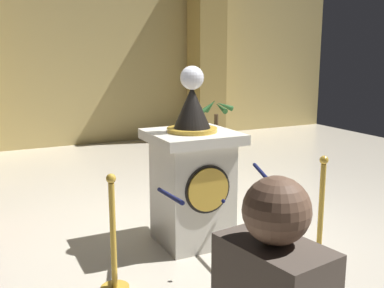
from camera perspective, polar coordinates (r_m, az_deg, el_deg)
name	(u,v)px	position (r m, az deg, el deg)	size (l,w,h in m)	color
ground_plane	(195,230)	(5.18, 0.35, -10.76)	(12.80, 12.80, 0.00)	beige
back_wall	(79,47)	(9.96, -13.96, 11.63)	(12.80, 0.16, 4.08)	tan
pedestal_clock	(192,176)	(4.66, 0.02, -4.00)	(0.85, 0.85, 1.82)	silver
stanchion_near	(114,251)	(3.90, -9.77, -13.03)	(0.24, 0.24, 1.01)	gold
stanchion_far	(320,227)	(4.44, 15.71, -9.99)	(0.24, 0.24, 1.05)	gold
velvet_rope	(223,191)	(3.92, 3.96, -5.91)	(1.15, 1.13, 0.22)	#141947
column_right	(207,52)	(10.41, 1.85, 11.41)	(0.79, 0.79, 3.92)	black
potted_palm_right	(216,141)	(8.54, 3.02, 0.42)	(0.76, 0.75, 1.12)	black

